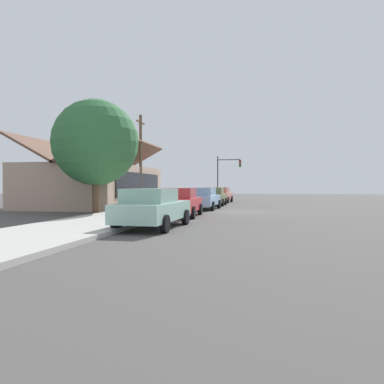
# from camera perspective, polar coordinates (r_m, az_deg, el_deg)

# --- Properties ---
(ground_plane) EXTENTS (120.00, 120.00, 0.00)m
(ground_plane) POSITION_cam_1_polar(r_m,az_deg,el_deg) (24.35, 7.25, -3.08)
(ground_plane) COLOR #4C4947
(sidewalk_curb) EXTENTS (60.00, 4.20, 0.16)m
(sidewalk_curb) POSITION_cam_1_polar(r_m,az_deg,el_deg) (25.33, -5.51, -2.74)
(sidewalk_curb) COLOR #B2AFA8
(sidewalk_curb) RESTS_ON ground
(car_seafoam) EXTENTS (4.94, 2.22, 1.59)m
(car_seafoam) POSITION_cam_1_polar(r_m,az_deg,el_deg) (14.69, -6.11, -2.47)
(car_seafoam) COLOR #9ED1BC
(car_seafoam) RESTS_ON ground
(car_cherry) EXTENTS (4.69, 2.13, 1.59)m
(car_cherry) POSITION_cam_1_polar(r_m,az_deg,el_deg) (20.17, -1.81, -1.57)
(car_cherry) COLOR red
(car_cherry) RESTS_ON ground
(car_skyblue) EXTENTS (4.67, 2.13, 1.59)m
(car_skyblue) POSITION_cam_1_polar(r_m,az_deg,el_deg) (26.52, 1.84, -0.99)
(car_skyblue) COLOR #8CB7E0
(car_skyblue) RESTS_ON ground
(car_olive) EXTENTS (4.34, 1.97, 1.59)m
(car_olive) POSITION_cam_1_polar(r_m,az_deg,el_deg) (32.21, 3.51, -0.67)
(car_olive) COLOR olive
(car_olive) RESTS_ON ground
(car_coral) EXTENTS (4.42, 2.18, 1.59)m
(car_coral) POSITION_cam_1_polar(r_m,az_deg,el_deg) (38.32, 4.60, -0.43)
(car_coral) COLOR #EA8C75
(car_coral) RESTS_ON ground
(storefront_building) EXTENTS (12.98, 7.91, 5.47)m
(storefront_building) POSITION_cam_1_polar(r_m,az_deg,el_deg) (31.17, -14.81, 1.09)
(storefront_building) COLOR tan
(storefront_building) RESTS_ON ground
(shade_tree) EXTENTS (5.13, 5.13, 6.87)m
(shade_tree) POSITION_cam_1_polar(r_m,az_deg,el_deg) (22.75, -14.83, 7.45)
(shade_tree) COLOR brown
(shade_tree) RESTS_ON ground
(traffic_light_main) EXTENTS (0.37, 2.79, 5.20)m
(traffic_light_main) POSITION_cam_1_polar(r_m,az_deg,el_deg) (42.67, 5.45, 3.29)
(traffic_light_main) COLOR #383833
(traffic_light_main) RESTS_ON ground
(utility_pole_wooden) EXTENTS (1.80, 0.24, 7.50)m
(utility_pole_wooden) POSITION_cam_1_polar(r_m,az_deg,el_deg) (30.09, -8.04, 5.15)
(utility_pole_wooden) COLOR brown
(utility_pole_wooden) RESTS_ON ground
(fire_hydrant_red) EXTENTS (0.22, 0.22, 0.71)m
(fire_hydrant_red) POSITION_cam_1_polar(r_m,az_deg,el_deg) (34.22, 1.26, -1.11)
(fire_hydrant_red) COLOR red
(fire_hydrant_red) RESTS_ON sidewalk_curb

